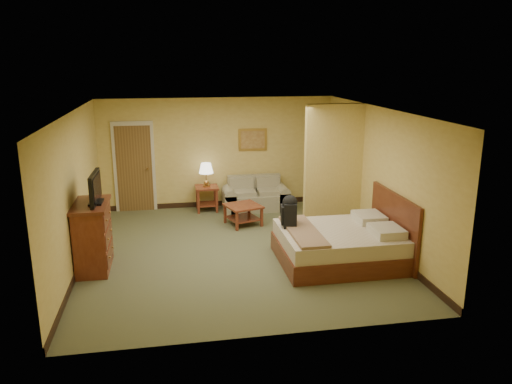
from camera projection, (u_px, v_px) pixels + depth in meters
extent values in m
plane|color=brown|center=(236.00, 251.00, 9.30)|extent=(6.00, 6.00, 0.00)
plane|color=white|center=(235.00, 110.00, 8.62)|extent=(6.00, 6.00, 0.00)
cube|color=#DBBC5D|center=(218.00, 153.00, 11.81)|extent=(5.50, 0.02, 2.60)
cube|color=#DBBC5D|center=(76.00, 190.00, 8.49)|extent=(0.02, 6.00, 2.60)
cube|color=#DBBC5D|center=(379.00, 177.00, 9.43)|extent=(0.02, 6.00, 2.60)
cube|color=#DBBC5D|center=(333.00, 168.00, 10.21)|extent=(1.20, 0.15, 2.60)
cube|color=beige|center=(134.00, 167.00, 11.52)|extent=(0.94, 0.06, 2.10)
cube|color=brown|center=(134.00, 169.00, 11.52)|extent=(0.80, 0.04, 2.00)
cylinder|color=#AB7F3F|center=(148.00, 169.00, 11.51)|extent=(0.04, 0.12, 0.04)
cube|color=black|center=(219.00, 203.00, 12.12)|extent=(5.50, 0.02, 0.12)
cube|color=#9D9677|center=(256.00, 202.00, 11.79)|extent=(1.28, 0.68, 0.38)
cube|color=#9D9677|center=(254.00, 183.00, 11.97)|extent=(1.28, 0.16, 0.40)
cube|color=#9D9677|center=(229.00, 202.00, 11.68)|extent=(0.27, 0.68, 0.43)
cube|color=#9D9677|center=(282.00, 199.00, 11.89)|extent=(0.27, 0.68, 0.43)
cube|color=maroon|center=(207.00, 187.00, 11.62)|extent=(0.53, 0.53, 0.04)
cube|color=maroon|center=(207.00, 204.00, 11.72)|extent=(0.45, 0.45, 0.03)
cube|color=maroon|center=(198.00, 202.00, 11.45)|extent=(0.05, 0.05, 0.54)
cube|color=maroon|center=(217.00, 201.00, 11.53)|extent=(0.05, 0.05, 0.54)
cube|color=maroon|center=(197.00, 197.00, 11.86)|extent=(0.05, 0.05, 0.54)
cube|color=maroon|center=(215.00, 197.00, 11.93)|extent=(0.05, 0.05, 0.54)
cylinder|color=#AB7F3F|center=(207.00, 186.00, 11.61)|extent=(0.17, 0.17, 0.04)
cylinder|color=#AB7F3F|center=(206.00, 177.00, 11.55)|extent=(0.02, 0.02, 0.28)
cone|color=white|center=(206.00, 168.00, 11.50)|extent=(0.33, 0.33, 0.23)
cube|color=maroon|center=(243.00, 206.00, 10.65)|extent=(0.86, 0.86, 0.04)
cube|color=maroon|center=(243.00, 218.00, 10.72)|extent=(0.74, 0.74, 0.03)
cube|color=maroon|center=(231.00, 220.00, 10.38)|extent=(0.05, 0.05, 0.41)
cube|color=maroon|center=(254.00, 211.00, 11.03)|extent=(0.05, 0.05, 0.41)
cube|color=#B78E3F|center=(253.00, 140.00, 11.86)|extent=(0.68, 0.03, 0.53)
cube|color=#9D6330|center=(253.00, 140.00, 11.84)|extent=(0.57, 0.02, 0.42)
cube|color=maroon|center=(93.00, 238.00, 8.37)|extent=(0.50, 1.01, 1.10)
cube|color=#512013|center=(90.00, 205.00, 8.22)|extent=(0.57, 1.08, 0.06)
cube|color=black|center=(96.00, 202.00, 8.23)|extent=(0.22, 0.37, 0.03)
cube|color=black|center=(95.00, 188.00, 8.17)|extent=(0.08, 0.84, 0.50)
cube|color=#512013|center=(341.00, 253.00, 8.77)|extent=(2.17, 1.73, 0.32)
cube|color=beige|center=(342.00, 237.00, 8.70)|extent=(2.10, 1.67, 0.26)
cube|color=#512013|center=(394.00, 226.00, 8.83)|extent=(0.06, 1.84, 1.19)
cube|color=beige|center=(387.00, 231.00, 8.40)|extent=(0.49, 0.60, 0.15)
cube|color=beige|center=(369.00, 218.00, 9.12)|extent=(0.49, 0.60, 0.15)
cube|color=#8A674B|center=(303.00, 231.00, 8.54)|extent=(0.49, 1.62, 0.05)
cube|color=black|center=(290.00, 214.00, 8.79)|extent=(0.27, 0.36, 0.44)
sphere|color=black|center=(290.00, 202.00, 8.73)|extent=(0.26, 0.26, 0.26)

